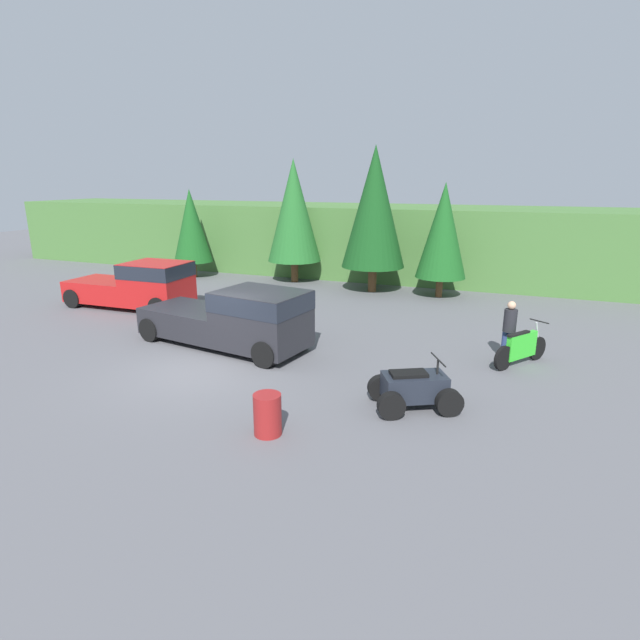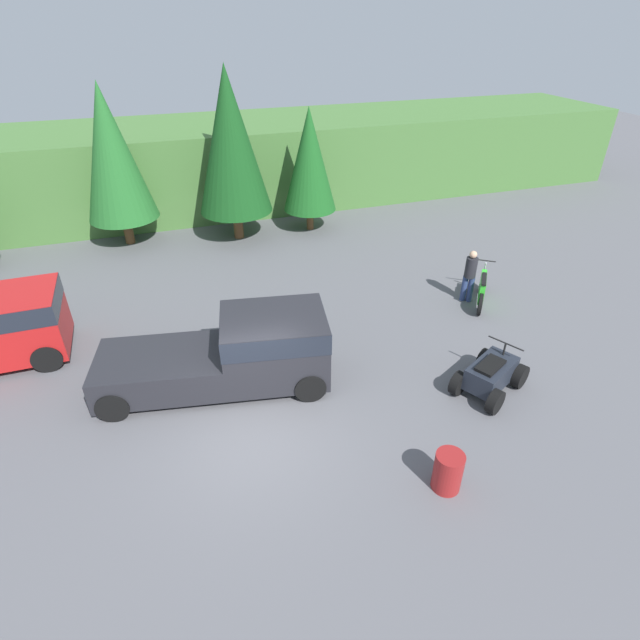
{
  "view_description": "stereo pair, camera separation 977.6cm",
  "coord_description": "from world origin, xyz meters",
  "px_view_note": "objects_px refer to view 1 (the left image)",
  "views": [
    {
      "loc": [
        7.69,
        -10.9,
        5.08
      ],
      "look_at": [
        2.43,
        2.71,
        0.95
      ],
      "focal_mm": 28.0,
      "sensor_mm": 36.0,
      "label": 1
    },
    {
      "loc": [
        -1.16,
        -8.21,
        8.24
      ],
      "look_at": [
        2.43,
        2.71,
        0.95
      ],
      "focal_mm": 28.0,
      "sensor_mm": 36.0,
      "label": 2
    }
  ],
  "objects_px": {
    "pickup_truck_second": "(238,317)",
    "rider_person": "(509,329)",
    "steel_barrel": "(268,414)",
    "dirt_bike": "(521,348)",
    "quad_atv": "(414,389)",
    "pickup_truck_red": "(140,284)"
  },
  "relations": [
    {
      "from": "pickup_truck_second",
      "to": "rider_person",
      "type": "bearing_deg",
      "value": 23.14
    },
    {
      "from": "rider_person",
      "to": "steel_barrel",
      "type": "distance_m",
      "value": 7.85
    },
    {
      "from": "dirt_bike",
      "to": "rider_person",
      "type": "xyz_separation_m",
      "value": [
        -0.37,
        0.26,
        0.46
      ]
    },
    {
      "from": "pickup_truck_second",
      "to": "rider_person",
      "type": "xyz_separation_m",
      "value": [
        7.79,
        1.88,
        -0.04
      ]
    },
    {
      "from": "pickup_truck_second",
      "to": "quad_atv",
      "type": "height_order",
      "value": "pickup_truck_second"
    },
    {
      "from": "pickup_truck_red",
      "to": "dirt_bike",
      "type": "distance_m",
      "value": 14.49
    },
    {
      "from": "dirt_bike",
      "to": "rider_person",
      "type": "height_order",
      "value": "rider_person"
    },
    {
      "from": "pickup_truck_second",
      "to": "pickup_truck_red",
      "type": "bearing_deg",
      "value": 164.04
    },
    {
      "from": "pickup_truck_red",
      "to": "steel_barrel",
      "type": "distance_m",
      "value": 12.18
    },
    {
      "from": "steel_barrel",
      "to": "quad_atv",
      "type": "bearing_deg",
      "value": 42.17
    },
    {
      "from": "pickup_truck_red",
      "to": "quad_atv",
      "type": "height_order",
      "value": "pickup_truck_red"
    },
    {
      "from": "dirt_bike",
      "to": "rider_person",
      "type": "relative_size",
      "value": 1.06
    },
    {
      "from": "pickup_truck_red",
      "to": "quad_atv",
      "type": "bearing_deg",
      "value": -24.44
    },
    {
      "from": "pickup_truck_second",
      "to": "dirt_bike",
      "type": "xyz_separation_m",
      "value": [
        8.16,
        1.62,
        -0.5
      ]
    },
    {
      "from": "pickup_truck_red",
      "to": "pickup_truck_second",
      "type": "bearing_deg",
      "value": -26.71
    },
    {
      "from": "pickup_truck_red",
      "to": "steel_barrel",
      "type": "height_order",
      "value": "pickup_truck_red"
    },
    {
      "from": "pickup_truck_second",
      "to": "dirt_bike",
      "type": "distance_m",
      "value": 8.33
    },
    {
      "from": "pickup_truck_second",
      "to": "steel_barrel",
      "type": "xyz_separation_m",
      "value": [
        3.3,
        -4.55,
        -0.56
      ]
    },
    {
      "from": "quad_atv",
      "to": "dirt_bike",
      "type": "bearing_deg",
      "value": 31.09
    },
    {
      "from": "quad_atv",
      "to": "steel_barrel",
      "type": "height_order",
      "value": "quad_atv"
    },
    {
      "from": "dirt_bike",
      "to": "steel_barrel",
      "type": "bearing_deg",
      "value": 177.3
    },
    {
      "from": "pickup_truck_red",
      "to": "pickup_truck_second",
      "type": "xyz_separation_m",
      "value": [
        6.26,
        -2.99,
        0.0
      ]
    }
  ]
}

